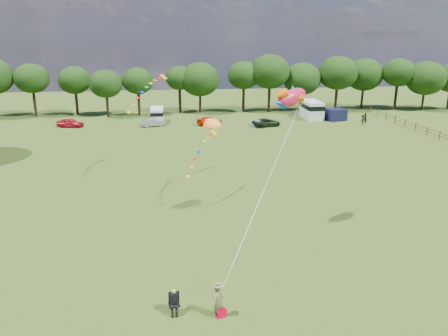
{
  "coord_description": "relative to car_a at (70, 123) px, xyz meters",
  "views": [
    {
      "loc": [
        -3.95,
        -23.09,
        13.62
      ],
      "look_at": [
        0.0,
        8.0,
        4.0
      ],
      "focal_mm": 35.0,
      "sensor_mm": 36.0,
      "label": 1
    }
  ],
  "objects": [
    {
      "name": "awning_navy",
      "position": [
        42.26,
        0.24,
        0.27
      ],
      "size": [
        3.55,
        3.13,
        1.9
      ],
      "primitive_type": "cube",
      "rotation": [
        0.0,
        0.0,
        0.24
      ],
      "color": "black",
      "rests_on": "ground"
    },
    {
      "name": "tree_line",
      "position": [
        24.32,
        9.92,
        5.67
      ],
      "size": [
        102.98,
        10.98,
        10.27
      ],
      "color": "black",
      "rests_on": "ground"
    },
    {
      "name": "ground_plane",
      "position": [
        19.01,
        -45.07,
        -0.68
      ],
      "size": [
        180.0,
        180.0,
        0.0
      ],
      "primitive_type": "plane",
      "color": "black",
      "rests_on": "ground"
    },
    {
      "name": "car_b",
      "position": [
        12.61,
        -1.01,
        -0.08
      ],
      "size": [
        3.66,
        2.14,
        1.21
      ],
      "primitive_type": "imported",
      "rotation": [
        0.0,
        0.0,
        1.83
      ],
      "color": "gray",
      "rests_on": "ground"
    },
    {
      "name": "car_d",
      "position": [
        29.91,
        -3.22,
        -0.06
      ],
      "size": [
        4.97,
        3.33,
        1.24
      ],
      "primitive_type": "imported",
      "rotation": [
        0.0,
        0.0,
        1.87
      ],
      "color": "black",
      "rests_on": "ground"
    },
    {
      "name": "campervan_c",
      "position": [
        13.15,
        2.17,
        0.57
      ],
      "size": [
        2.03,
        4.76,
        2.33
      ],
      "rotation": [
        0.0,
        0.0,
        1.57
      ],
      "color": "white",
      "rests_on": "ground"
    },
    {
      "name": "camp_chair",
      "position": [
        14.96,
        -48.82,
        0.14
      ],
      "size": [
        0.62,
        0.62,
        1.38
      ],
      "rotation": [
        0.0,
        0.0,
        0.13
      ],
      "color": "#99999E",
      "rests_on": "ground"
    },
    {
      "name": "tent_greyblue",
      "position": [
        28.72,
        -2.77,
        -0.66
      ],
      "size": [
        2.87,
        3.14,
        2.13
      ],
      "color": "slate",
      "rests_on": "ground"
    },
    {
      "name": "car_a",
      "position": [
        0.0,
        0.0,
        0.0
      ],
      "size": [
        4.37,
        2.59,
        1.37
      ],
      "primitive_type": "imported",
      "rotation": [
        0.0,
        0.0,
        1.32
      ],
      "color": "#AE1522",
      "rests_on": "ground"
    },
    {
      "name": "tent_orange",
      "position": [
        21.65,
        -2.38,
        -0.66
      ],
      "size": [
        3.12,
        3.42,
        2.44
      ],
      "color": "orange",
      "rests_on": "ground"
    },
    {
      "name": "campervan_d",
      "position": [
        38.92,
        2.52,
        0.9
      ],
      "size": [
        2.57,
        6.02,
        2.95
      ],
      "rotation": [
        0.0,
        0.0,
        1.57
      ],
      "color": "white",
      "rests_on": "ground"
    },
    {
      "name": "walker_a",
      "position": [
        46.22,
        -2.33,
        0.11
      ],
      "size": [
        0.9,
        0.82,
        1.58
      ],
      "primitive_type": "imported",
      "rotation": [
        0.0,
        0.0,
        3.72
      ],
      "color": "black",
      "rests_on": "ground"
    },
    {
      "name": "streamer_kite_b",
      "position": [
        13.13,
        -25.97,
        7.87
      ],
      "size": [
        4.24,
        4.78,
        3.83
      ],
      "rotation": [
        0.0,
        0.0,
        1.18
      ],
      "color": "yellow",
      "rests_on": "ground"
    },
    {
      "name": "fish_kite",
      "position": [
        23.32,
        -38.91,
        8.77
      ],
      "size": [
        3.17,
        2.51,
        1.74
      ],
      "rotation": [
        0.0,
        -0.21,
        0.58
      ],
      "color": "red",
      "rests_on": "ground"
    },
    {
      "name": "kite_bag",
      "position": [
        17.29,
        -49.43,
        -0.5
      ],
      "size": [
        0.61,
        0.51,
        0.37
      ],
      "primitive_type": "cube",
      "rotation": [
        0.0,
        0.0,
        0.37
      ],
      "color": "red",
      "rests_on": "ground"
    },
    {
      "name": "car_c",
      "position": [
        21.36,
        -0.75,
        -0.08
      ],
      "size": [
        4.34,
        3.01,
        1.2
      ],
      "primitive_type": "imported",
      "rotation": [
        0.0,
        0.0,
        1.94
      ],
      "color": "#BE1D00",
      "rests_on": "ground"
    },
    {
      "name": "walker_b",
      "position": [
        45.22,
        -3.72,
        0.09
      ],
      "size": [
        1.08,
        0.99,
        1.56
      ],
      "primitive_type": "imported",
      "rotation": [
        0.0,
        0.0,
        3.81
      ],
      "color": "black",
      "rests_on": "ground"
    },
    {
      "name": "kite_flyer",
      "position": [
        17.16,
        -49.41,
        0.19
      ],
      "size": [
        0.73,
        0.75,
        1.74
      ],
      "primitive_type": "imported",
      "rotation": [
        0.0,
        0.0,
        0.85
      ],
      "color": "brown",
      "rests_on": "ground"
    },
    {
      "name": "fence",
      "position": [
        51.01,
        -10.57,
        0.02
      ],
      "size": [
        0.12,
        33.12,
        1.2
      ],
      "color": "#472D19",
      "rests_on": "ground"
    },
    {
      "name": "streamer_kite_c",
      "position": [
        17.88,
        -32.61,
        3.94
      ],
      "size": [
        3.08,
        4.94,
        2.78
      ],
      "rotation": [
        0.0,
        0.0,
        0.98
      ],
      "color": "#CEA709",
      "rests_on": "ground"
    }
  ]
}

